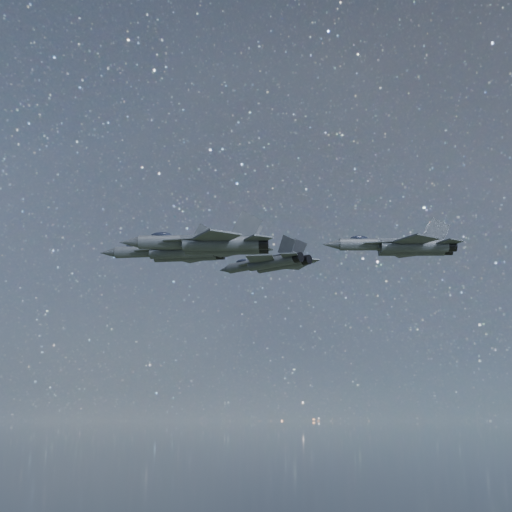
% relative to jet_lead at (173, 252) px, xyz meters
% --- Properties ---
extents(jet_lead, '(17.97, 12.43, 4.51)m').
position_rel_jet_lead_xyz_m(jet_lead, '(0.00, 0.00, 0.00)').
color(jet_lead, '#2D3238').
extents(jet_left, '(16.47, 10.89, 4.21)m').
position_rel_jet_lead_xyz_m(jet_left, '(10.65, 8.88, -0.34)').
color(jet_left, '#2D3238').
extents(jet_right, '(16.86, 11.39, 4.25)m').
position_rel_jet_lead_xyz_m(jet_right, '(11.61, -16.01, -3.55)').
color(jet_right, '#2D3238').
extents(jet_slot, '(16.86, 11.34, 4.25)m').
position_rel_jet_lead_xyz_m(jet_slot, '(29.90, 1.33, -1.16)').
color(jet_slot, '#2D3238').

